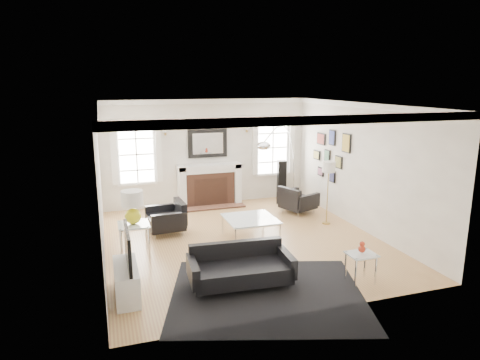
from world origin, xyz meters
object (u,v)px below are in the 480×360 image
object	(u,v)px
armchair_right	(296,201)
coffee_table	(250,220)
armchair_left	(168,219)
arc_floor_lamp	(280,164)
gourd_lamp	(132,205)
fireplace	(210,185)
sofa	(240,268)

from	to	relation	value
armchair_right	coffee_table	bearing A→B (deg)	-141.04
armchair_left	arc_floor_lamp	size ratio (longest dim) A/B	0.40
armchair_right	arc_floor_lamp	size ratio (longest dim) A/B	0.45
coffee_table	gourd_lamp	bearing A→B (deg)	-176.54
fireplace	gourd_lamp	size ratio (longest dim) A/B	2.66
sofa	arc_floor_lamp	xyz separation A→B (m)	(2.22, 3.56, 0.93)
fireplace	armchair_right	bearing A→B (deg)	-35.05
armchair_right	coffee_table	size ratio (longest dim) A/B	1.00
armchair_left	arc_floor_lamp	xyz separation A→B (m)	(2.93, 0.72, 0.91)
sofa	arc_floor_lamp	world-z (taller)	arc_floor_lamp
fireplace	coffee_table	distance (m)	2.74
armchair_left	gourd_lamp	world-z (taller)	gourd_lamp
armchair_right	armchair_left	bearing A→B (deg)	-171.63
coffee_table	fireplace	bearing A→B (deg)	93.79
coffee_table	armchair_right	bearing A→B (deg)	38.96
fireplace	coffee_table	xyz separation A→B (m)	(0.18, -2.73, -0.12)
armchair_right	coffee_table	world-z (taller)	armchair_right
sofa	coffee_table	xyz separation A→B (m)	(0.86, 1.93, 0.13)
fireplace	armchair_right	size ratio (longest dim) A/B	1.66
gourd_lamp	arc_floor_lamp	size ratio (longest dim) A/B	0.28
fireplace	arc_floor_lamp	distance (m)	2.01
coffee_table	arc_floor_lamp	world-z (taller)	arc_floor_lamp
sofa	coffee_table	bearing A→B (deg)	65.91
armchair_left	sofa	bearing A→B (deg)	-75.81
coffee_table	gourd_lamp	distance (m)	2.45
armchair_left	fireplace	bearing A→B (deg)	52.52
fireplace	sofa	xyz separation A→B (m)	(-0.68, -4.66, -0.25)
fireplace	armchair_right	world-z (taller)	fireplace
fireplace	armchair_left	world-z (taller)	fireplace
armchair_left	gourd_lamp	distance (m)	1.49
gourd_lamp	armchair_left	bearing A→B (deg)	52.70
arc_floor_lamp	sofa	bearing A→B (deg)	-121.91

